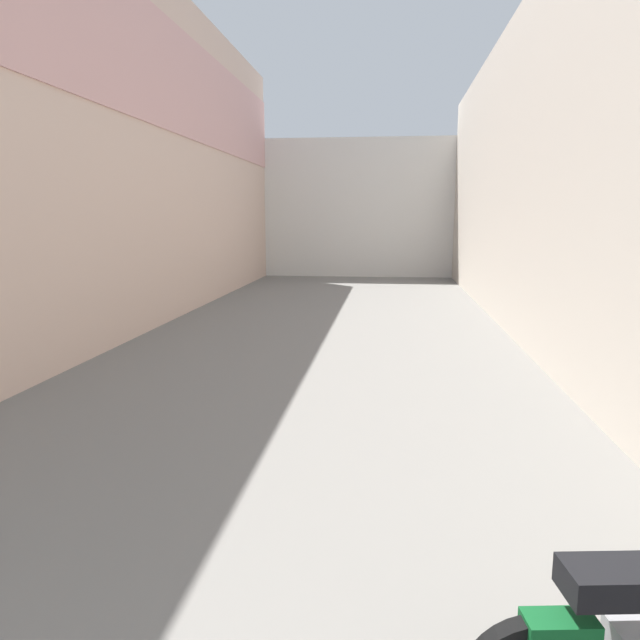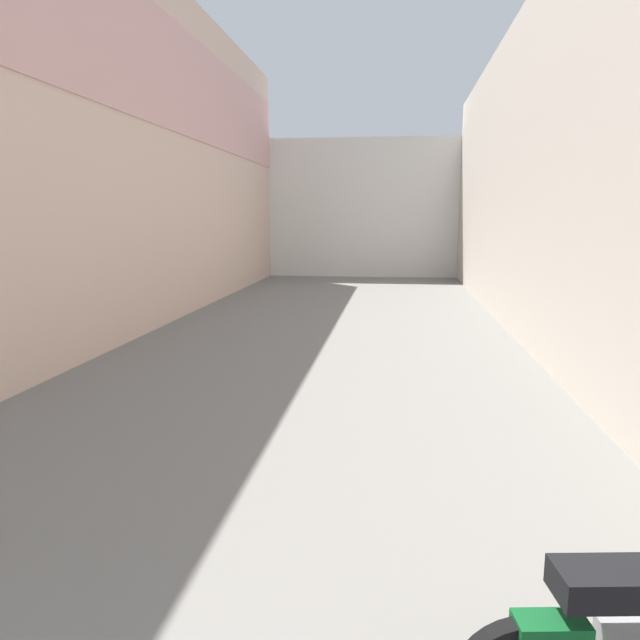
{
  "view_description": "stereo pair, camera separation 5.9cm",
  "coord_description": "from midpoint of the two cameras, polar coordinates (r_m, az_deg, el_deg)",
  "views": [
    {
      "loc": [
        1.16,
        1.49,
        2.14
      ],
      "look_at": [
        0.48,
        7.16,
        1.13
      ],
      "focal_mm": 33.04,
      "sensor_mm": 36.0,
      "label": 1
    },
    {
      "loc": [
        1.22,
        1.5,
        2.14
      ],
      "look_at": [
        0.48,
        7.16,
        1.13
      ],
      "focal_mm": 33.04,
      "sensor_mm": 36.0,
      "label": 2
    }
  ],
  "objects": [
    {
      "name": "building_right",
      "position": [
        10.08,
        20.82,
        13.74
      ],
      "size": [
        0.45,
        22.55,
        5.81
      ],
      "color": "beige",
      "rests_on": "ground"
    },
    {
      "name": "building_left",
      "position": [
        10.9,
        -19.72,
        16.42
      ],
      "size": [
        0.45,
        22.55,
        6.85
      ],
      "color": "beige",
      "rests_on": "ground"
    },
    {
      "name": "ground_plane",
      "position": [
        8.16,
        -1.84,
        -5.2
      ],
      "size": [
        38.55,
        38.55,
        0.0
      ],
      "primitive_type": "plane",
      "color": "slate"
    },
    {
      "name": "building_far_end",
      "position": [
        22.09,
        3.77,
        10.72
      ],
      "size": [
        9.66,
        2.0,
        4.84
      ],
      "primitive_type": "cube",
      "color": "silver",
      "rests_on": "ground"
    }
  ]
}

